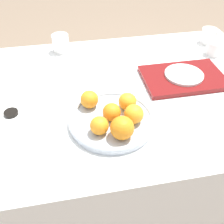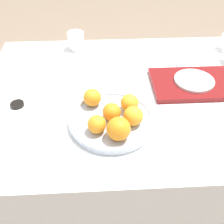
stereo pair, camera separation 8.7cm
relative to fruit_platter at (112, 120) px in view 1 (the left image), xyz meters
name	(u,v)px [view 1 (the left image)]	position (x,y,z in m)	size (l,w,h in m)	color
ground_plane	(124,186)	(0.11, 0.18, -0.72)	(12.00, 12.00, 0.00)	#7A6651
table	(127,146)	(0.11, 0.18, -0.37)	(1.25, 0.89, 0.70)	white
fruit_platter	(112,120)	(0.00, 0.00, 0.00)	(0.30, 0.30, 0.03)	#B2BCC6
orange_0	(122,128)	(0.02, -0.09, 0.04)	(0.08, 0.08, 0.08)	orange
orange_1	(112,112)	(0.00, 0.00, 0.04)	(0.06, 0.06, 0.06)	orange
orange_2	(134,114)	(0.07, -0.03, 0.04)	(0.07, 0.07, 0.07)	orange
orange_3	(89,99)	(-0.07, 0.08, 0.04)	(0.06, 0.06, 0.06)	orange
orange_4	(99,126)	(-0.05, -0.06, 0.04)	(0.06, 0.06, 0.06)	orange
orange_5	(127,101)	(0.06, 0.04, 0.04)	(0.06, 0.06, 0.06)	orange
serving_tray	(183,78)	(0.34, 0.20, -0.01)	(0.34, 0.22, 0.02)	maroon
side_plate	(184,75)	(0.34, 0.20, 0.01)	(0.16, 0.16, 0.01)	silver
cup_0	(61,43)	(-0.15, 0.54, 0.03)	(0.08, 0.08, 0.08)	white
cup_1	(209,36)	(0.59, 0.50, 0.02)	(0.08, 0.08, 0.07)	white
cup_2	(214,48)	(0.57, 0.38, 0.02)	(0.08, 0.08, 0.06)	white
soy_dish	(11,113)	(-0.35, 0.11, -0.01)	(0.05, 0.05, 0.01)	black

